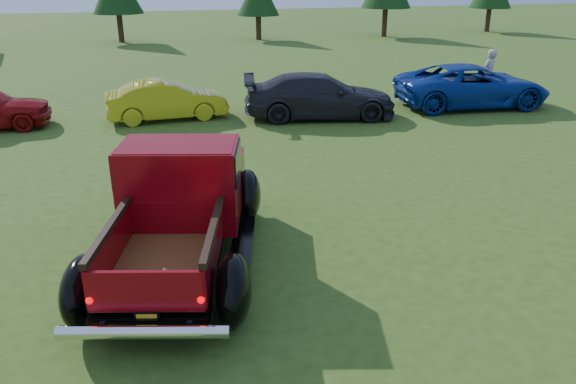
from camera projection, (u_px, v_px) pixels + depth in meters
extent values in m
plane|color=#304D16|center=(293.00, 245.00, 9.85)|extent=(120.00, 120.00, 0.00)
cylinder|color=#332114|center=(120.00, 28.00, 36.56)|extent=(0.36, 0.36, 1.80)
cylinder|color=#332114|center=(259.00, 28.00, 37.90)|extent=(0.36, 0.36, 1.58)
cylinder|color=#332114|center=(385.00, 22.00, 39.58)|extent=(0.36, 0.36, 1.94)
cylinder|color=#332114|center=(488.00, 20.00, 42.71)|extent=(0.36, 0.36, 1.73)
cylinder|color=black|center=(93.00, 299.00, 7.48)|extent=(0.45, 0.87, 0.84)
cylinder|color=black|center=(226.00, 298.00, 7.50)|extent=(0.45, 0.87, 0.84)
cylinder|color=black|center=(148.00, 202.00, 10.59)|extent=(0.45, 0.87, 0.84)
cylinder|color=black|center=(242.00, 201.00, 10.61)|extent=(0.45, 0.87, 0.84)
cube|color=black|center=(181.00, 237.00, 9.08)|extent=(2.66, 5.13, 0.21)
cube|color=maroon|center=(194.00, 176.00, 10.52)|extent=(2.12, 1.97, 0.65)
cube|color=silver|center=(200.00, 163.00, 11.27)|extent=(1.64, 0.48, 0.52)
cube|color=maroon|center=(181.00, 184.00, 9.13)|extent=(2.11, 1.64, 1.36)
cube|color=black|center=(179.00, 163.00, 8.99)|extent=(2.12, 1.54, 0.52)
cube|color=maroon|center=(178.00, 146.00, 8.88)|extent=(2.00, 1.51, 0.08)
cube|color=brown|center=(164.00, 268.00, 7.80)|extent=(1.90, 2.38, 0.05)
cube|color=maroon|center=(111.00, 251.00, 7.69)|extent=(0.58, 2.04, 0.54)
cube|color=maroon|center=(214.00, 250.00, 7.70)|extent=(0.58, 2.04, 0.54)
cube|color=maroon|center=(176.00, 219.00, 8.67)|extent=(1.38, 0.41, 0.54)
cube|color=maroon|center=(145.00, 291.00, 6.72)|extent=(1.38, 0.42, 0.54)
cube|color=black|center=(108.00, 229.00, 7.57)|extent=(0.62, 2.05, 0.09)
cube|color=black|center=(213.00, 229.00, 7.58)|extent=(0.62, 2.05, 0.09)
ellipsoid|color=black|center=(83.00, 291.00, 7.44)|extent=(0.75, 1.19, 0.92)
ellipsoid|color=black|center=(233.00, 290.00, 7.46)|extent=(0.75, 1.19, 0.92)
ellipsoid|color=black|center=(142.00, 196.00, 10.55)|extent=(0.75, 1.19, 0.92)
ellipsoid|color=black|center=(248.00, 195.00, 10.56)|extent=(0.75, 1.19, 0.92)
cube|color=black|center=(119.00, 246.00, 9.07)|extent=(0.88, 2.21, 0.06)
cube|color=black|center=(242.00, 246.00, 9.08)|extent=(0.88, 2.21, 0.06)
cylinder|color=silver|center=(143.00, 332.00, 6.63)|extent=(2.02, 0.68, 0.17)
cube|color=black|center=(147.00, 318.00, 6.81)|extent=(0.31, 0.10, 0.16)
cube|color=gold|center=(147.00, 318.00, 6.80)|extent=(0.25, 0.07, 0.10)
sphere|color=#CC0505|center=(89.00, 301.00, 6.73)|extent=(0.09, 0.09, 0.09)
sphere|color=#CC0505|center=(201.00, 300.00, 6.74)|extent=(0.09, 0.09, 0.09)
imported|color=gold|center=(167.00, 100.00, 17.82)|extent=(3.84, 1.54, 1.24)
imported|color=black|center=(320.00, 96.00, 18.04)|extent=(5.13, 2.85, 1.41)
imported|color=navy|center=(472.00, 86.00, 19.47)|extent=(5.47, 2.94, 1.46)
imported|color=#A7A291|center=(488.00, 75.00, 20.26)|extent=(0.79, 0.68, 1.85)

